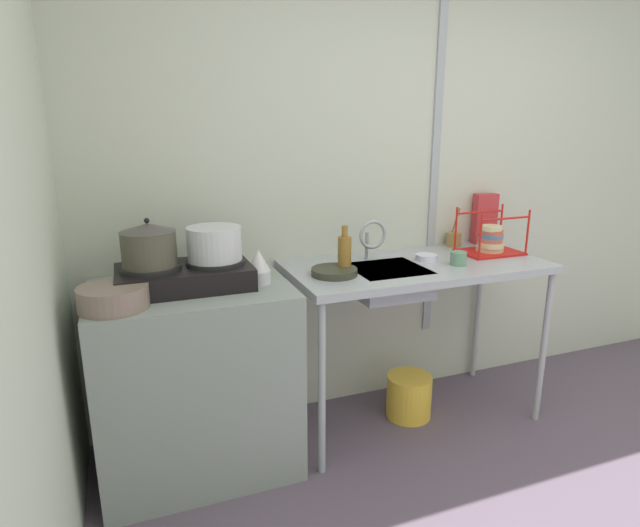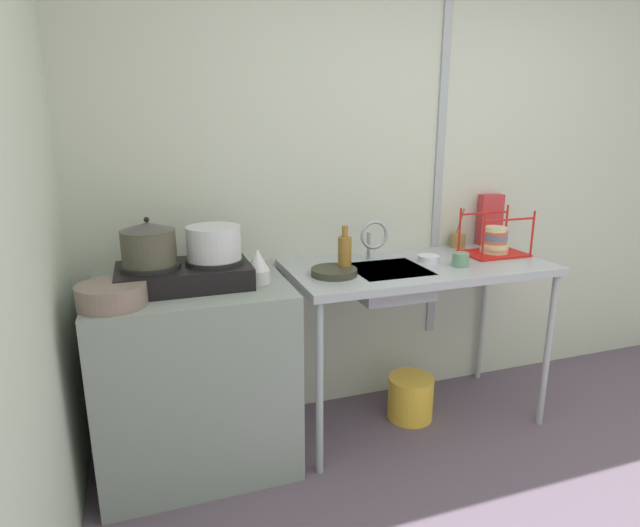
{
  "view_description": "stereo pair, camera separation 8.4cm",
  "coord_description": "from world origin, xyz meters",
  "px_view_note": "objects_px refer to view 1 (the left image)",
  "views": [
    {
      "loc": [
        -1.6,
        -0.82,
        1.64
      ],
      "look_at": [
        -0.71,
        1.52,
        0.97
      ],
      "focal_mm": 29.18,
      "sensor_mm": 36.0,
      "label": 1
    },
    {
      "loc": [
        -1.52,
        -0.84,
        1.64
      ],
      "look_at": [
        -0.71,
        1.52,
        0.97
      ],
      "focal_mm": 29.18,
      "sensor_mm": 36.0,
      "label": 2
    }
  ],
  "objects_px": {
    "pot_on_left_burner": "(149,245)",
    "percolator": "(259,267)",
    "cup_by_rack": "(458,258)",
    "cereal_box": "(484,219)",
    "utensil_jar": "(454,239)",
    "frying_pan": "(334,272)",
    "small_bowl_on_drainboard": "(426,258)",
    "faucet": "(372,236)",
    "stove": "(185,276)",
    "pot_on_right_burner": "(214,243)",
    "bottle_by_sink": "(345,253)",
    "bucket_on_floor": "(409,396)",
    "sink_basin": "(387,281)",
    "dish_rack": "(490,242)",
    "pot_beside_stove": "(113,297)"
  },
  "relations": [
    {
      "from": "pot_on_left_burner",
      "to": "small_bowl_on_drainboard",
      "type": "relative_size",
      "value": 2.09
    },
    {
      "from": "pot_on_right_burner",
      "to": "cereal_box",
      "type": "distance_m",
      "value": 1.74
    },
    {
      "from": "percolator",
      "to": "faucet",
      "type": "relative_size",
      "value": 0.7
    },
    {
      "from": "cereal_box",
      "to": "bucket_on_floor",
      "type": "height_order",
      "value": "cereal_box"
    },
    {
      "from": "stove",
      "to": "percolator",
      "type": "height_order",
      "value": "percolator"
    },
    {
      "from": "percolator",
      "to": "cereal_box",
      "type": "relative_size",
      "value": 0.52
    },
    {
      "from": "frying_pan",
      "to": "small_bowl_on_drainboard",
      "type": "bearing_deg",
      "value": 7.56
    },
    {
      "from": "pot_on_right_burner",
      "to": "percolator",
      "type": "relative_size",
      "value": 1.54
    },
    {
      "from": "small_bowl_on_drainboard",
      "to": "bucket_on_floor",
      "type": "bearing_deg",
      "value": -166.67
    },
    {
      "from": "small_bowl_on_drainboard",
      "to": "bottle_by_sink",
      "type": "relative_size",
      "value": 0.48
    },
    {
      "from": "pot_on_left_burner",
      "to": "pot_beside_stove",
      "type": "bearing_deg",
      "value": -131.54
    },
    {
      "from": "pot_on_right_burner",
      "to": "faucet",
      "type": "relative_size",
      "value": 1.07
    },
    {
      "from": "utensil_jar",
      "to": "bucket_on_floor",
      "type": "height_order",
      "value": "utensil_jar"
    },
    {
      "from": "sink_basin",
      "to": "bucket_on_floor",
      "type": "height_order",
      "value": "sink_basin"
    },
    {
      "from": "cup_by_rack",
      "to": "utensil_jar",
      "type": "xyz_separation_m",
      "value": [
        0.23,
        0.38,
        0.01
      ]
    },
    {
      "from": "stove",
      "to": "pot_beside_stove",
      "type": "distance_m",
      "value": 0.35
    },
    {
      "from": "stove",
      "to": "faucet",
      "type": "distance_m",
      "value": 1.01
    },
    {
      "from": "pot_on_left_burner",
      "to": "frying_pan",
      "type": "xyz_separation_m",
      "value": [
        0.86,
        -0.06,
        -0.2
      ]
    },
    {
      "from": "pot_on_left_burner",
      "to": "percolator",
      "type": "height_order",
      "value": "pot_on_left_burner"
    },
    {
      "from": "bottle_by_sink",
      "to": "bucket_on_floor",
      "type": "bearing_deg",
      "value": 3.36
    },
    {
      "from": "cup_by_rack",
      "to": "dish_rack",
      "type": "bearing_deg",
      "value": 25.39
    },
    {
      "from": "dish_rack",
      "to": "bucket_on_floor",
      "type": "distance_m",
      "value": 1.01
    },
    {
      "from": "dish_rack",
      "to": "pot_on_right_burner",
      "type": "bearing_deg",
      "value": -178.42
    },
    {
      "from": "utensil_jar",
      "to": "cup_by_rack",
      "type": "bearing_deg",
      "value": -121.58
    },
    {
      "from": "pot_beside_stove",
      "to": "cup_by_rack",
      "type": "bearing_deg",
      "value": 2.33
    },
    {
      "from": "sink_basin",
      "to": "utensil_jar",
      "type": "bearing_deg",
      "value": 26.49
    },
    {
      "from": "pot_on_left_burner",
      "to": "stove",
      "type": "bearing_deg",
      "value": 0.0
    },
    {
      "from": "small_bowl_on_drainboard",
      "to": "percolator",
      "type": "bearing_deg",
      "value": -175.75
    },
    {
      "from": "sink_basin",
      "to": "small_bowl_on_drainboard",
      "type": "distance_m",
      "value": 0.29
    },
    {
      "from": "pot_beside_stove",
      "to": "percolator",
      "type": "xyz_separation_m",
      "value": [
        0.64,
        0.13,
        0.03
      ]
    },
    {
      "from": "frying_pan",
      "to": "utensil_jar",
      "type": "bearing_deg",
      "value": 19.34
    },
    {
      "from": "stove",
      "to": "utensil_jar",
      "type": "xyz_separation_m",
      "value": [
        1.63,
        0.27,
        -0.01
      ]
    },
    {
      "from": "percolator",
      "to": "cup_by_rack",
      "type": "bearing_deg",
      "value": -3.27
    },
    {
      "from": "pot_on_right_burner",
      "to": "utensil_jar",
      "type": "distance_m",
      "value": 1.52
    },
    {
      "from": "sink_basin",
      "to": "utensil_jar",
      "type": "xyz_separation_m",
      "value": [
        0.61,
        0.3,
        0.11
      ]
    },
    {
      "from": "sink_basin",
      "to": "faucet",
      "type": "height_order",
      "value": "faucet"
    },
    {
      "from": "pot_on_right_burner",
      "to": "frying_pan",
      "type": "relative_size",
      "value": 1.08
    },
    {
      "from": "sink_basin",
      "to": "pot_on_left_burner",
      "type": "bearing_deg",
      "value": 178.12
    },
    {
      "from": "cup_by_rack",
      "to": "cereal_box",
      "type": "xyz_separation_m",
      "value": [
        0.46,
        0.39,
        0.12
      ]
    },
    {
      "from": "bottle_by_sink",
      "to": "utensil_jar",
      "type": "xyz_separation_m",
      "value": [
        0.85,
        0.29,
        -0.05
      ]
    },
    {
      "from": "percolator",
      "to": "sink_basin",
      "type": "relative_size",
      "value": 0.43
    },
    {
      "from": "pot_on_left_burner",
      "to": "bottle_by_sink",
      "type": "relative_size",
      "value": 1.01
    },
    {
      "from": "small_bowl_on_drainboard",
      "to": "cereal_box",
      "type": "xyz_separation_m",
      "value": [
        0.57,
        0.26,
        0.14
      ]
    },
    {
      "from": "faucet",
      "to": "dish_rack",
      "type": "bearing_deg",
      "value": -5.19
    },
    {
      "from": "pot_on_left_burner",
      "to": "pot_beside_stove",
      "type": "distance_m",
      "value": 0.29
    },
    {
      "from": "pot_on_right_burner",
      "to": "frying_pan",
      "type": "distance_m",
      "value": 0.6
    },
    {
      "from": "cup_by_rack",
      "to": "frying_pan",
      "type": "bearing_deg",
      "value": 175.36
    },
    {
      "from": "cup_by_rack",
      "to": "cereal_box",
      "type": "distance_m",
      "value": 0.61
    },
    {
      "from": "pot_on_right_burner",
      "to": "sink_basin",
      "type": "bearing_deg",
      "value": -2.49
    },
    {
      "from": "sink_basin",
      "to": "bucket_on_floor",
      "type": "xyz_separation_m",
      "value": [
        0.19,
        0.04,
        -0.73
      ]
    }
  ]
}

